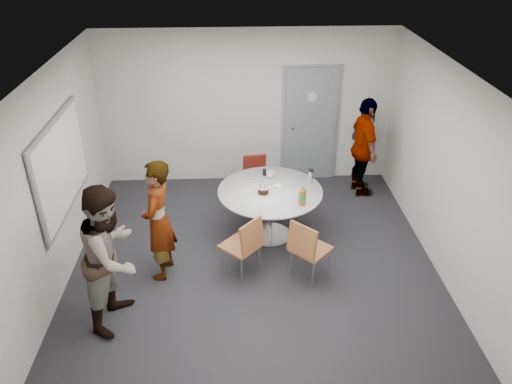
{
  "coord_description": "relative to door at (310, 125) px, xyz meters",
  "views": [
    {
      "loc": [
        -0.24,
        -5.64,
        4.33
      ],
      "look_at": [
        0.04,
        0.25,
        0.97
      ],
      "focal_mm": 35.0,
      "sensor_mm": 36.0,
      "label": 1
    }
  ],
  "objects": [
    {
      "name": "whiteboard",
      "position": [
        -3.56,
        -2.28,
        0.42
      ],
      "size": [
        0.04,
        1.9,
        1.25
      ],
      "color": "gray",
      "rests_on": "wall_left"
    },
    {
      "name": "wall_left",
      "position": [
        -3.6,
        -2.48,
        0.32
      ],
      "size": [
        0.0,
        5.0,
        5.0
      ],
      "primitive_type": "plane",
      "rotation": [
        1.57,
        0.0,
        1.57
      ],
      "color": "beige",
      "rests_on": "floor"
    },
    {
      "name": "ceiling",
      "position": [
        -1.1,
        -2.48,
        1.67
      ],
      "size": [
        5.0,
        5.0,
        0.0
      ],
      "primitive_type": "plane",
      "rotation": [
        3.14,
        0.0,
        0.0
      ],
      "color": "silver",
      "rests_on": "wall_back"
    },
    {
      "name": "chair_near_right",
      "position": [
        -0.44,
        -2.95,
        -0.47
      ],
      "size": [
        0.64,
        0.64,
        0.92
      ],
      "rotation": [
        0.0,
        0.0,
        -0.78
      ],
      "color": "brown",
      "rests_on": "floor"
    },
    {
      "name": "wall_front",
      "position": [
        -1.1,
        -4.98,
        0.32
      ],
      "size": [
        5.0,
        0.0,
        5.0
      ],
      "primitive_type": "plane",
      "rotation": [
        -1.57,
        0.0,
        0.0
      ],
      "color": "beige",
      "rests_on": "floor"
    },
    {
      "name": "wall_back",
      "position": [
        -1.1,
        0.02,
        0.32
      ],
      "size": [
        5.0,
        0.0,
        5.0
      ],
      "primitive_type": "plane",
      "rotation": [
        1.57,
        0.0,
        0.0
      ],
      "color": "beige",
      "rests_on": "floor"
    },
    {
      "name": "person_left",
      "position": [
        -2.76,
        -3.5,
        -0.13
      ],
      "size": [
        0.87,
        1.01,
        1.8
      ],
      "primitive_type": "imported",
      "rotation": [
        0.0,
        0.0,
        1.33
      ],
      "color": "white",
      "rests_on": "floor"
    },
    {
      "name": "chair_far",
      "position": [
        -1.0,
        -0.86,
        -0.52
      ],
      "size": [
        0.44,
        0.48,
        0.84
      ],
      "rotation": [
        0.0,
        0.0,
        3.26
      ],
      "color": "maroon",
      "rests_on": "floor"
    },
    {
      "name": "door",
      "position": [
        0.0,
        0.0,
        0.0
      ],
      "size": [
        1.02,
        0.17,
        2.12
      ],
      "color": "slate",
      "rests_on": "wall_back"
    },
    {
      "name": "wall_right",
      "position": [
        1.4,
        -2.48,
        0.32
      ],
      "size": [
        0.0,
        5.0,
        5.0
      ],
      "primitive_type": "plane",
      "rotation": [
        1.57,
        0.0,
        -1.57
      ],
      "color": "beige",
      "rests_on": "floor"
    },
    {
      "name": "person_right",
      "position": [
        0.82,
        -0.62,
        -0.17
      ],
      "size": [
        0.51,
        1.04,
        1.71
      ],
      "primitive_type": "imported",
      "rotation": [
        0.0,
        0.0,
        1.67
      ],
      "color": "black",
      "rests_on": "floor"
    },
    {
      "name": "person_main",
      "position": [
        -2.34,
        -2.69,
        -0.19
      ],
      "size": [
        0.48,
        0.66,
        1.68
      ],
      "primitive_type": "imported",
      "rotation": [
        0.0,
        0.0,
        -1.7
      ],
      "color": "#A5C6EA",
      "rests_on": "floor"
    },
    {
      "name": "floor",
      "position": [
        -1.1,
        -2.48,
        -1.03
      ],
      "size": [
        5.0,
        5.0,
        0.0
      ],
      "primitive_type": "plane",
      "color": "black",
      "rests_on": "ground"
    },
    {
      "name": "table",
      "position": [
        -0.81,
        -1.88,
        -0.34
      ],
      "size": [
        1.52,
        1.52,
        1.09
      ],
      "color": "silver",
      "rests_on": "floor"
    },
    {
      "name": "chair_near_left",
      "position": [
        -1.23,
        -2.83,
        -0.47
      ],
      "size": [
        0.63,
        0.63,
        0.91
      ],
      "rotation": [
        0.0,
        0.0,
        0.84
      ],
      "color": "brown",
      "rests_on": "floor"
    }
  ]
}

